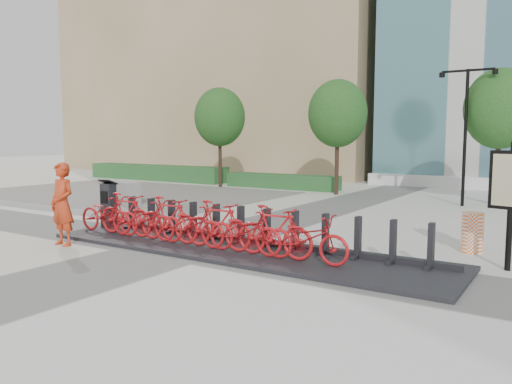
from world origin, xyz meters
The scene contains 25 objects.
ground centered at (0.00, 0.00, 0.00)m, with size 120.00×120.00×0.00m, color silver.
gravel_patch centered at (-10.00, 7.00, 0.01)m, with size 14.00×14.00×0.00m, color #4A443C.
curb centered at (-10.00, 1.90, 0.07)m, with size 14.00×0.25×0.15m, color gray.
hedge_a centered at (-14.00, 13.50, 0.45)m, with size 10.00×1.40×0.90m, color #295E2D.
hedge_b centered at (-5.00, 13.20, 0.35)m, with size 6.00×1.20×0.70m, color #295E2D.
tree_0 centered at (-8.00, 12.00, 3.59)m, with size 2.60×2.60×5.10m.
tree_1 centered at (-1.50, 12.00, 3.59)m, with size 2.60×2.60×5.10m.
tree_2 centered at (5.00, 12.00, 3.59)m, with size 2.60×2.60×5.10m.
streetlamp centered at (4.00, 11.00, 3.13)m, with size 2.00×0.20×5.00m.
dock_pad centered at (1.30, 0.30, 0.04)m, with size 9.60×2.40×0.08m, color black.
dock_rail_posts centered at (1.36, 0.77, 0.51)m, with size 8.02×0.50×0.85m, color black, non-canonical shape.
bike_0 centered at (-2.60, -0.05, 0.56)m, with size 0.64×1.83×0.96m, color #B31418.
bike_1 centered at (-1.88, -0.05, 0.61)m, with size 0.50×1.77×1.06m, color #B31418.
bike_2 centered at (-1.16, -0.05, 0.56)m, with size 0.64×1.83×0.96m, color #B31418.
bike_3 centered at (-0.44, -0.05, 0.61)m, with size 0.50×1.77×1.06m, color #B31418.
bike_4 centered at (0.28, -0.05, 0.56)m, with size 0.64×1.83×0.96m, color #B31418.
bike_5 centered at (1.00, -0.05, 0.61)m, with size 0.50×1.77×1.06m, color #B31418.
bike_6 centered at (1.72, -0.05, 0.56)m, with size 0.64×1.83×0.96m, color #B31418.
bike_7 centered at (2.44, -0.05, 0.61)m, with size 0.50×1.77×1.06m, color #B31418.
bike_8 centered at (3.16, -0.05, 0.56)m, with size 0.64×1.83×0.96m, color #B31418.
kiosk centered at (-3.20, 0.56, 0.71)m, with size 0.44×0.38×1.31m.
worker_red centered at (-2.51, -1.40, 0.97)m, with size 0.71×0.47×1.94m, color red.
construction_barrel centered at (5.68, 3.00, 0.44)m, with size 0.46×0.46×0.89m, color #FF5C09.
jersey_barrier centered at (-7.35, 4.80, 0.43)m, with size 2.21×0.60×0.85m, color gray.
map_sign centered at (6.52, 1.75, 1.61)m, with size 0.80×0.28×2.44m.
Camera 1 is at (7.54, -8.61, 2.48)m, focal length 35.00 mm.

